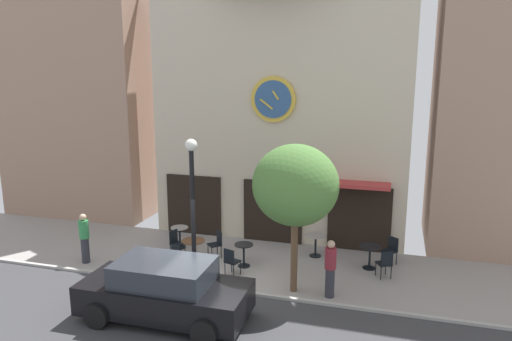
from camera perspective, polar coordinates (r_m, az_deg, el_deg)
The scene contains 19 objects.
ground_plane at distance 13.62m, azimuth -7.51°, elevation -15.72°, with size 29.28×10.99×0.13m.
clock_building at distance 18.18m, azimuth 3.08°, elevation 9.44°, with size 9.37×3.75×10.66m.
neighbor_building_left at distance 22.92m, azimuth -19.18°, elevation 10.34°, with size 6.42×4.56×11.76m.
street_lamp at distance 14.48m, azimuth -7.49°, elevation -4.58°, with size 0.36×0.36×4.30m.
street_tree at distance 13.30m, azimuth 4.68°, elevation -1.80°, with size 2.41×2.17×4.29m.
cafe_table_near_curb at distance 17.48m, azimuth -9.03°, elevation -7.47°, with size 0.62×0.62×0.77m.
cafe_table_center_left at distance 16.18m, azimuth -7.43°, elevation -8.85°, with size 0.77×0.77×0.75m.
cafe_table_leftmost at distance 15.73m, azimuth -1.46°, elevation -9.61°, with size 0.61×0.61×0.76m.
cafe_table_near_door at distance 16.64m, azimuth 7.07°, elevation -8.32°, with size 0.69×0.69×0.77m.
cafe_table_rightmost at distance 15.97m, azimuth 13.34°, elevation -9.46°, with size 0.69×0.69×0.77m.
cafe_chair_near_lamp at distance 15.53m, azimuth -9.15°, elevation -9.92°, with size 0.51×0.51×0.90m.
cafe_chair_outer at distance 15.04m, azimuth -2.99°, elevation -10.53°, with size 0.51×0.51×0.90m.
cafe_chair_left_end at distance 16.51m, azimuth -4.68°, elevation -8.45°, with size 0.57×0.57×0.90m.
cafe_chair_mid_row at distance 15.37m, azimuth 15.05°, elevation -10.44°, with size 0.55×0.55×0.90m.
cafe_chair_by_entrance at distance 16.52m, azimuth 15.71°, elevation -8.88°, with size 0.56×0.56×0.90m.
cafe_chair_curbside at distance 16.78m, azimuth -9.49°, elevation -8.24°, with size 0.49×0.49×0.90m.
pedestrian_green at distance 16.87m, azimuth -19.66°, elevation -7.49°, with size 0.43×0.43×1.67m.
pedestrian_maroon at distance 13.79m, azimuth 8.79°, elevation -11.34°, with size 0.45×0.45×1.67m.
parked_car_black at distance 12.81m, azimuth -10.75°, elevation -13.79°, with size 4.32×2.05×1.55m.
Camera 1 is at (4.99, -12.03, 6.30)m, focal length 33.77 mm.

